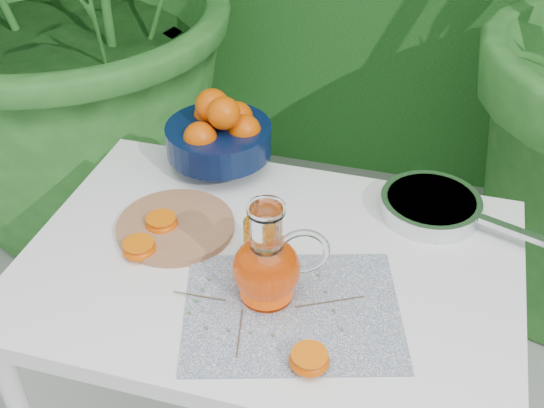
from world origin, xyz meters
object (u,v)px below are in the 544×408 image
(cutting_board, at_px, (176,226))
(fruit_bowl, at_px, (220,133))
(juice_pitcher, at_px, (268,266))
(white_table, at_px, (269,290))
(saute_pan, at_px, (432,205))

(cutting_board, height_order, fruit_bowl, fruit_bowl)
(cutting_board, xyz_separation_m, juice_pitcher, (0.25, -0.14, 0.07))
(white_table, bearing_deg, cutting_board, 168.75)
(fruit_bowl, height_order, juice_pitcher, juice_pitcher)
(fruit_bowl, xyz_separation_m, juice_pitcher, (0.23, -0.40, -0.01))
(juice_pitcher, bearing_deg, saute_pan, 51.45)
(white_table, bearing_deg, fruit_bowl, 124.40)
(cutting_board, bearing_deg, fruit_bowl, 87.41)
(cutting_board, bearing_deg, juice_pitcher, -29.63)
(cutting_board, relative_size, saute_pan, 0.63)
(saute_pan, bearing_deg, cutting_board, -158.54)
(cutting_board, distance_m, saute_pan, 0.56)
(fruit_bowl, bearing_deg, white_table, -55.60)
(juice_pitcher, distance_m, saute_pan, 0.44)
(white_table, height_order, saute_pan, saute_pan)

